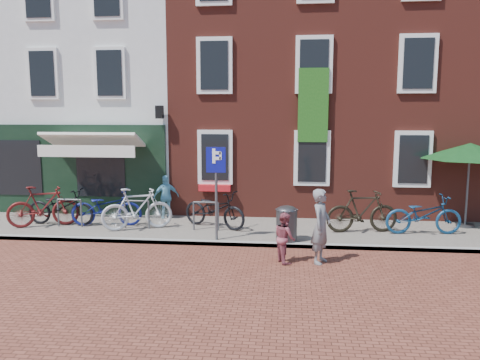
# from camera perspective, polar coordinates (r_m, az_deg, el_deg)

# --- Properties ---
(ground) EXTENTS (80.00, 80.00, 0.00)m
(ground) POSITION_cam_1_polar(r_m,az_deg,el_deg) (12.52, -7.32, -7.72)
(ground) COLOR brown
(sidewalk) EXTENTS (24.00, 3.00, 0.10)m
(sidewalk) POSITION_cam_1_polar(r_m,az_deg,el_deg) (13.75, -1.80, -5.97)
(sidewalk) COLOR slate
(sidewalk) RESTS_ON ground
(building_stucco) EXTENTS (8.00, 8.00, 9.00)m
(building_stucco) POSITION_cam_1_polar(r_m,az_deg,el_deg) (20.29, -17.02, 10.94)
(building_stucco) COLOR silver
(building_stucco) RESTS_ON ground
(building_brick_mid) EXTENTS (6.00, 8.00, 10.00)m
(building_brick_mid) POSITION_cam_1_polar(r_m,az_deg,el_deg) (18.79, 3.54, 13.05)
(building_brick_mid) COLOR maroon
(building_brick_mid) RESTS_ON ground
(building_brick_right) EXTENTS (6.00, 8.00, 10.00)m
(building_brick_right) POSITION_cam_1_polar(r_m,az_deg,el_deg) (19.48, 21.90, 12.31)
(building_brick_right) COLOR maroon
(building_brick_right) RESTS_ON ground
(litter_bin) EXTENTS (0.54, 0.54, 0.99)m
(litter_bin) POSITION_cam_1_polar(r_m,az_deg,el_deg) (12.33, 5.61, -4.99)
(litter_bin) COLOR #3C3B3E
(litter_bin) RESTS_ON sidewalk
(parking_sign) EXTENTS (0.50, 0.08, 2.43)m
(parking_sign) POSITION_cam_1_polar(r_m,az_deg,el_deg) (12.20, -2.88, 0.40)
(parking_sign) COLOR #4C4C4F
(parking_sign) RESTS_ON sidewalk
(parasol) EXTENTS (2.75, 2.75, 2.53)m
(parasol) POSITION_cam_1_polar(r_m,az_deg,el_deg) (15.05, 25.88, 3.48)
(parasol) COLOR #4C4C4F
(parasol) RESTS_ON sidewalk
(woman) EXTENTS (0.61, 0.73, 1.70)m
(woman) POSITION_cam_1_polar(r_m,az_deg,el_deg) (10.96, 9.68, -5.48)
(woman) COLOR slate
(woman) RESTS_ON ground
(boy) EXTENTS (0.63, 0.69, 1.16)m
(boy) POSITION_cam_1_polar(r_m,az_deg,el_deg) (10.96, 5.39, -6.88)
(boy) COLOR #8E404C
(boy) RESTS_ON ground
(cafe_person) EXTENTS (0.86, 0.65, 1.35)m
(cafe_person) POSITION_cam_1_polar(r_m,az_deg,el_deg) (15.04, -8.83, -2.00)
(cafe_person) COLOR #70BCD7
(cafe_person) RESTS_ON sidewalk
(bicycle_0) EXTENTS (2.09, 0.83, 1.08)m
(bicycle_0) POSITION_cam_1_polar(r_m,az_deg,el_deg) (14.98, -20.69, -3.02)
(bicycle_0) COLOR black
(bicycle_0) RESTS_ON sidewalk
(bicycle_1) EXTENTS (2.04, 1.32, 1.19)m
(bicycle_1) POSITION_cam_1_polar(r_m,az_deg,el_deg) (14.92, -22.52, -2.93)
(bicycle_1) COLOR #571413
(bicycle_1) RESTS_ON sidewalk
(bicycle_2) EXTENTS (2.13, 0.98, 1.08)m
(bicycle_2) POSITION_cam_1_polar(r_m,az_deg,el_deg) (14.45, -15.70, -3.19)
(bicycle_2) COLOR navy
(bicycle_2) RESTS_ON sidewalk
(bicycle_3) EXTENTS (2.05, 1.31, 1.19)m
(bicycle_3) POSITION_cam_1_polar(r_m,az_deg,el_deg) (13.74, -12.24, -3.40)
(bicycle_3) COLOR #BCBBBE
(bicycle_3) RESTS_ON sidewalk
(bicycle_4) EXTENTS (2.16, 1.54, 1.08)m
(bicycle_4) POSITION_cam_1_polar(r_m,az_deg,el_deg) (13.72, -3.07, -3.50)
(bicycle_4) COLOR black
(bicycle_4) RESTS_ON sidewalk
(bicycle_5) EXTENTS (2.05, 0.88, 1.19)m
(bicycle_5) POSITION_cam_1_polar(r_m,az_deg,el_deg) (13.56, 14.42, -3.63)
(bicycle_5) COLOR black
(bicycle_5) RESTS_ON sidewalk
(bicycle_6) EXTENTS (2.10, 0.89, 1.08)m
(bicycle_6) POSITION_cam_1_polar(r_m,az_deg,el_deg) (13.91, 21.13, -3.89)
(bicycle_6) COLOR navy
(bicycle_6) RESTS_ON sidewalk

